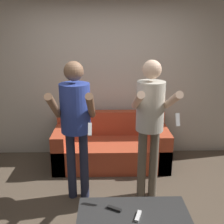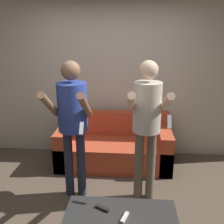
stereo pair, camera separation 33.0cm
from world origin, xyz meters
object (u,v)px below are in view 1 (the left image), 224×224
coffee_table (133,217)px  remote_far (114,209)px  person_standing_left (75,116)px  couch (111,147)px  remote_near (138,216)px  person_standing_right (150,115)px

coffee_table → remote_far: bearing=159.7°
person_standing_left → remote_far: (0.44, -0.76, -0.72)m
couch → remote_near: couch is taller
person_standing_right → remote_near: person_standing_right is taller
person_standing_left → remote_far: size_ratio=11.79×
person_standing_right → remote_far: person_standing_right is taller
couch → remote_far: size_ratio=11.91×
person_standing_right → remote_far: size_ratio=11.86×
couch → coffee_table: (0.18, -1.75, 0.07)m
couch → remote_far: 1.69m
person_standing_left → person_standing_right: size_ratio=0.99×
coffee_table → remote_near: bearing=-49.6°
person_standing_left → coffee_table: bearing=-53.1°
couch → remote_far: (-0.01, -1.68, 0.12)m
person_standing_right → person_standing_left: bearing=179.8°
person_standing_left → remote_far: person_standing_left is taller
couch → coffee_table: size_ratio=1.63×
person_standing_left → remote_far: 1.13m
coffee_table → person_standing_right: bearing=72.2°
couch → remote_near: (0.22, -1.80, 0.12)m
coffee_table → remote_near: size_ratio=7.10×
couch → remote_near: bearing=-83.1°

